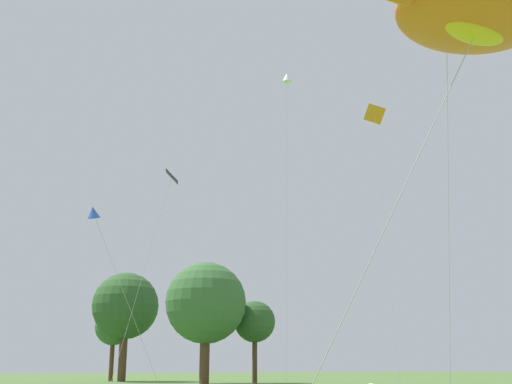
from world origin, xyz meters
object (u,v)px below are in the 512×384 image
(small_kite_bird_shape, at_px, (94,214))
(big_show_kite, at_px, (468,16))
(small_kite_triangle_green, at_px, (287,81))
(tree_oak_left, at_px, (126,306))
(tree_broad_distant, at_px, (255,322))
(small_kite_streamer_purple, at_px, (170,184))
(small_kite_delta_white, at_px, (376,127))
(tree_shrub_far, at_px, (206,303))
(tree_oak_right, at_px, (114,327))

(small_kite_bird_shape, bearing_deg, big_show_kite, -19.36)
(big_show_kite, bearing_deg, small_kite_triangle_green, 72.35)
(tree_oak_left, distance_m, tree_broad_distant, 15.37)
(big_show_kite, xyz_separation_m, small_kite_streamer_purple, (0.15, 22.65, 1.15))
(small_kite_delta_white, relative_size, tree_shrub_far, 1.22)
(small_kite_triangle_green, distance_m, tree_broad_distant, 29.78)
(tree_oak_right, bearing_deg, tree_oak_left, -69.15)
(big_show_kite, xyz_separation_m, tree_oak_right, (7.44, 57.67, -5.04))
(small_kite_bird_shape, height_order, tree_oak_right, small_kite_bird_shape)
(tree_oak_left, xyz_separation_m, tree_shrub_far, (4.03, -12.11, -0.51))
(small_kite_triangle_green, height_order, small_kite_bird_shape, small_kite_triangle_green)
(small_kite_delta_white, relative_size, tree_oak_right, 1.76)
(big_show_kite, relative_size, small_kite_streamer_purple, 0.89)
(small_kite_streamer_purple, bearing_deg, tree_shrub_far, 78.79)
(small_kite_streamer_purple, bearing_deg, small_kite_bird_shape, -122.19)
(small_kite_streamer_purple, relative_size, small_kite_triangle_green, 0.67)
(tree_broad_distant, bearing_deg, small_kite_delta_white, -109.29)
(big_show_kite, distance_m, tree_broad_distant, 47.54)
(small_kite_triangle_green, height_order, tree_broad_distant, small_kite_triangle_green)
(tree_shrub_far, bearing_deg, tree_oak_right, 108.72)
(big_show_kite, distance_m, tree_oak_right, 58.37)
(big_show_kite, bearing_deg, tree_oak_right, 83.03)
(tree_broad_distant, bearing_deg, tree_oak_left, 127.95)
(small_kite_bird_shape, height_order, tree_oak_left, tree_oak_left)
(tree_oak_left, bearing_deg, small_kite_delta_white, -92.78)
(tree_shrub_far, bearing_deg, big_show_kite, -105.47)
(tree_oak_left, bearing_deg, tree_shrub_far, -71.59)
(small_kite_streamer_purple, relative_size, small_kite_bird_shape, 1.43)
(small_kite_delta_white, bearing_deg, tree_oak_left, 5.85)
(small_kite_triangle_green, relative_size, tree_shrub_far, 1.71)
(big_show_kite, distance_m, small_kite_bird_shape, 19.07)
(tree_shrub_far, height_order, tree_oak_right, tree_shrub_far)
(small_kite_streamer_purple, bearing_deg, tree_oak_left, 94.85)
(small_kite_delta_white, bearing_deg, big_show_kite, 160.20)
(big_show_kite, xyz_separation_m, tree_shrub_far, (12.13, 43.82, -3.40))
(big_show_kite, distance_m, tree_shrub_far, 45.60)
(tree_broad_distant, height_order, tree_oak_right, tree_broad_distant)
(tree_shrub_far, bearing_deg, tree_broad_distant, 1.10)
(big_show_kite, bearing_deg, small_kite_streamer_purple, 90.00)
(small_kite_streamer_purple, bearing_deg, small_kite_delta_white, -45.52)
(small_kite_delta_white, relative_size, small_kite_bird_shape, 1.53)
(small_kite_streamer_purple, bearing_deg, tree_broad_distant, 69.15)
(small_kite_streamer_purple, height_order, tree_oak_right, small_kite_streamer_purple)
(big_show_kite, xyz_separation_m, tree_broad_distant, (17.47, 43.93, -4.99))
(tree_shrub_far, bearing_deg, tree_oak_left, 108.41)
(tree_broad_distant, bearing_deg, big_show_kite, -111.68)
(small_kite_bird_shape, bearing_deg, tree_oak_left, 125.14)
(small_kite_triangle_green, xyz_separation_m, small_kite_bird_shape, (-11.57, -1.26, -10.06))
(small_kite_streamer_purple, height_order, tree_broad_distant, small_kite_streamer_purple)
(tree_shrub_far, bearing_deg, small_kite_delta_white, -100.70)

